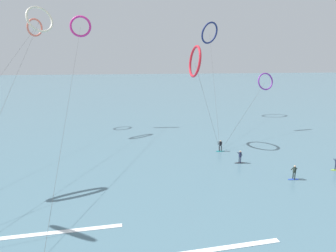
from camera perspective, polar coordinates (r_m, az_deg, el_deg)
sea_water at (r=117.56m, az=-5.12°, el=6.57°), size 400.00×200.00×0.08m
surfer_lime at (r=42.76m, az=29.16°, el=-6.34°), size 1.40×0.61×1.70m
surfer_cobalt at (r=37.61m, az=22.68°, el=-8.23°), size 1.40×0.63×1.70m
surfer_charcoal at (r=40.85m, az=13.41°, el=-5.82°), size 1.40×0.67×1.70m
surfer_teal at (r=45.06m, az=9.83°, el=-3.82°), size 1.40×0.66×1.70m
kite_coral at (r=62.79m, az=-23.85°, el=16.56°), size 2.95×40.93×20.35m
kite_crimson at (r=46.14m, az=5.09°, el=12.01°), size 3.96×6.43×15.31m
kite_ivory at (r=56.24m, az=-23.04°, el=17.99°), size 4.69×38.37×21.69m
kite_magenta at (r=60.77m, az=-16.18°, el=17.56°), size 4.42×41.21×20.95m
kite_violet at (r=58.70m, az=17.87°, el=7.98°), size 13.42×12.80×10.72m
kite_navy at (r=70.48m, az=7.85°, el=16.97°), size 7.42×29.10×20.93m
wave_crest_far at (r=27.38m, az=-22.07°, el=-18.36°), size 12.10×1.48×0.12m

